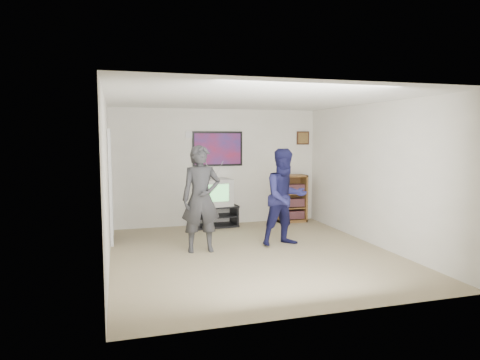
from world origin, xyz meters
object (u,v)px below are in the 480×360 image
bookshelf (291,198)px  person_tall (201,199)px  person_short (285,197)px  crt_television (214,192)px  media_stand (215,216)px

bookshelf → person_tall: bearing=-142.1°
person_short → crt_television: bearing=108.0°
media_stand → person_tall: size_ratio=0.54×
person_short → media_stand: bearing=107.3°
crt_television → bookshelf: (1.79, 0.05, -0.21)m
person_tall → bookshelf: bearing=41.0°
media_stand → person_short: person_short is taller
crt_television → person_tall: person_tall is taller
media_stand → bookshelf: bookshelf is taller
media_stand → person_short: 2.12m
crt_television → person_tall: size_ratio=0.38×
crt_television → person_tall: 1.95m
media_stand → bookshelf: (1.76, 0.05, 0.30)m
media_stand → crt_television: crt_television is taller
media_stand → person_tall: 2.06m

